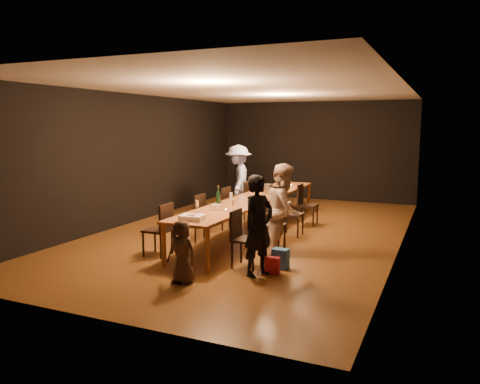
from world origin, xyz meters
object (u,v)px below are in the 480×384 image
at_px(chair_left_2, 219,208).
at_px(child, 182,251).
at_px(man_blue, 238,180).
at_px(ice_bucket, 269,189).
at_px(chair_left_1, 192,217).
at_px(table, 254,200).
at_px(chair_right_0, 247,239).
at_px(chair_right_1, 272,225).
at_px(plate_stack, 216,207).
at_px(woman_tan, 284,209).
at_px(champagne_bottle, 218,195).
at_px(chair_left_0, 157,229).
at_px(chair_left_3, 240,200).
at_px(chair_right_3, 308,205).
at_px(birthday_cake, 192,217).
at_px(chair_right_2, 292,213).
at_px(woman_birthday, 258,226).

bearing_deg(chair_left_2, child, -161.93).
relative_size(man_blue, ice_bucket, 8.39).
bearing_deg(chair_left_1, table, -35.31).
distance_m(table, chair_right_0, 2.56).
bearing_deg(chair_right_1, plate_stack, -61.28).
height_order(woman_tan, champagne_bottle, woman_tan).
bearing_deg(champagne_bottle, chair_right_0, -48.59).
height_order(chair_left_0, champagne_bottle, champagne_bottle).
xyz_separation_m(chair_left_3, woman_tan, (2.00, -2.63, 0.34)).
height_order(table, chair_right_0, chair_right_0).
xyz_separation_m(chair_right_3, child, (-0.57, -4.67, -0.00)).
bearing_deg(woman_tan, chair_left_0, 109.02).
xyz_separation_m(chair_right_3, ice_bucket, (-0.78, -0.52, 0.39)).
relative_size(woman_tan, champagne_bottle, 4.41).
relative_size(chair_right_0, chair_left_2, 1.00).
bearing_deg(champagne_bottle, birthday_cake, -78.76).
distance_m(chair_right_1, birthday_cake, 1.72).
xyz_separation_m(chair_right_1, chair_left_0, (-1.70, -1.20, 0.00)).
bearing_deg(champagne_bottle, chair_left_2, 116.35).
bearing_deg(child, chair_right_0, 65.85).
xyz_separation_m(child, birthday_cake, (-0.29, 0.82, 0.33)).
distance_m(plate_stack, ice_bucket, 2.38).
bearing_deg(chair_right_3, birthday_cake, -12.48).
xyz_separation_m(chair_left_1, plate_stack, (0.80, -0.49, 0.34)).
height_order(chair_right_1, man_blue, man_blue).
bearing_deg(chair_left_2, champagne_bottle, -153.65).
height_order(chair_left_3, champagne_bottle, champagne_bottle).
distance_m(woman_tan, man_blue, 3.92).
distance_m(chair_left_0, plate_stack, 1.12).
bearing_deg(ice_bucket, woman_tan, -63.01).
bearing_deg(table, birthday_cake, -90.06).
xyz_separation_m(chair_right_2, chair_left_1, (-1.70, -1.20, 0.00)).
bearing_deg(plate_stack, man_blue, 107.70).
bearing_deg(woman_birthday, man_blue, 51.36).
bearing_deg(plate_stack, chair_right_3, 72.68).
distance_m(woman_tan, child, 2.24).
distance_m(woman_tan, plate_stack, 1.23).
xyz_separation_m(chair_right_2, child, (-0.57, -3.47, -0.00)).
bearing_deg(chair_left_3, table, -144.69).
distance_m(chair_left_3, woman_tan, 3.32).
height_order(woman_tan, birthday_cake, woman_tan).
distance_m(chair_right_0, plate_stack, 1.19).
height_order(chair_left_0, ice_bucket, ice_bucket).
bearing_deg(champagne_bottle, ice_bucket, 77.59).
height_order(woman_birthday, child, woman_birthday).
xyz_separation_m(chair_left_1, champagne_bottle, (0.53, 0.12, 0.47)).
distance_m(child, birthday_cake, 0.92).
bearing_deg(chair_left_0, chair_left_1, 0.00).
bearing_deg(ice_bucket, chair_right_0, -75.83).
height_order(chair_left_2, ice_bucket, ice_bucket).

